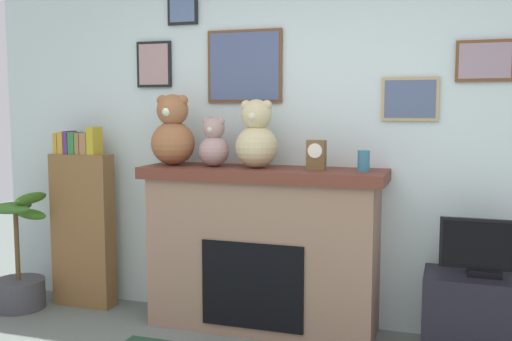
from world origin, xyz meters
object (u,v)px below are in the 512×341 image
object	(u,v)px
fireplace	(262,248)
mantel_clock	(316,155)
tv_stand	(482,318)
teddy_bear_tan	(256,137)
teddy_bear_grey	(173,133)
bookshelf	(83,224)
potted_plant	(17,268)
candle_jar	(364,161)
teddy_bear_cream	(214,144)
television	(485,249)

from	to	relation	value
fireplace	mantel_clock	distance (m)	0.76
tv_stand	teddy_bear_tan	distance (m)	1.84
mantel_clock	teddy_bear_grey	distance (m)	1.06
bookshelf	potted_plant	size ratio (longest dim) A/B	1.54
fireplace	potted_plant	world-z (taller)	fireplace
bookshelf	candle_jar	bearing A→B (deg)	-1.26
fireplace	teddy_bear_tan	world-z (taller)	teddy_bear_tan
potted_plant	teddy_bear_cream	size ratio (longest dim) A/B	2.62
bookshelf	teddy_bear_grey	world-z (taller)	teddy_bear_grey
mantel_clock	teddy_bear_cream	size ratio (longest dim) A/B	0.57
television	teddy_bear_grey	bearing A→B (deg)	178.57
tv_stand	mantel_clock	bearing A→B (deg)	177.26
fireplace	mantel_clock	xyz separation A→B (m)	(0.38, -0.02, 0.66)
fireplace	teddy_bear_tan	bearing A→B (deg)	-154.64
bookshelf	potted_plant	world-z (taller)	bookshelf
teddy_bear_grey	teddy_bear_cream	bearing A→B (deg)	0.04
television	teddy_bear_grey	xyz separation A→B (m)	(-2.11, 0.05, 0.67)
potted_plant	teddy_bear_grey	world-z (taller)	teddy_bear_grey
teddy_bear_tan	fireplace	bearing A→B (deg)	25.36
tv_stand	teddy_bear_tan	xyz separation A→B (m)	(-1.48, 0.05, 1.08)
television	teddy_bear_tan	bearing A→B (deg)	177.96
teddy_bear_grey	teddy_bear_cream	world-z (taller)	teddy_bear_grey
potted_plant	teddy_bear_tan	distance (m)	2.15
fireplace	potted_plant	xyz separation A→B (m)	(-1.92, -0.20, -0.26)
teddy_bear_grey	teddy_bear_tan	world-z (taller)	teddy_bear_grey
candle_jar	potted_plant	bearing A→B (deg)	-176.01
teddy_bear_grey	teddy_bear_cream	distance (m)	0.32
teddy_bear_grey	teddy_bear_cream	xyz separation A→B (m)	(0.32, 0.00, -0.07)
fireplace	bookshelf	bearing A→B (deg)	178.83
tv_stand	television	world-z (taller)	television
candle_jar	teddy_bear_grey	bearing A→B (deg)	-179.97
potted_plant	teddy_bear_tan	xyz separation A→B (m)	(1.88, 0.18, 1.03)
tv_stand	teddy_bear_tan	world-z (taller)	teddy_bear_tan
mantel_clock	teddy_bear_tan	distance (m)	0.43
teddy_bear_cream	mantel_clock	bearing A→B (deg)	-0.06
fireplace	teddy_bear_cream	distance (m)	0.80
bookshelf	mantel_clock	distance (m)	1.95
candle_jar	teddy_bear_cream	size ratio (longest dim) A/B	0.40
candle_jar	teddy_bear_grey	xyz separation A→B (m)	(-1.36, -0.00, 0.16)
bookshelf	teddy_bear_tan	distance (m)	1.60
mantel_clock	teddy_bear_tan	world-z (taller)	teddy_bear_tan
television	bookshelf	bearing A→B (deg)	178.01
mantel_clock	television	bearing A→B (deg)	-2.81
potted_plant	television	distance (m)	3.39
bookshelf	teddy_bear_cream	xyz separation A→B (m)	(1.13, -0.05, 0.65)
fireplace	teddy_bear_grey	xyz separation A→B (m)	(-0.67, -0.02, 0.79)
tv_stand	teddy_bear_tan	bearing A→B (deg)	178.01
fireplace	teddy_bear_cream	bearing A→B (deg)	-177.05
teddy_bear_cream	teddy_bear_tan	distance (m)	0.32
mantel_clock	candle_jar	bearing A→B (deg)	0.22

